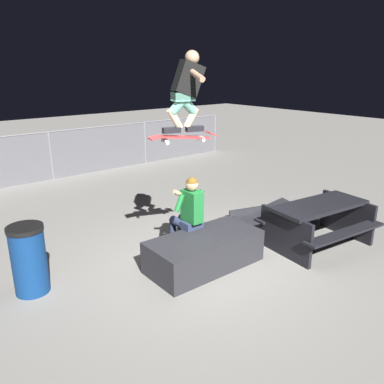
{
  "coord_description": "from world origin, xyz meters",
  "views": [
    {
      "loc": [
        -3.56,
        -4.14,
        2.93
      ],
      "look_at": [
        0.05,
        0.26,
        1.1
      ],
      "focal_mm": 36.37,
      "sensor_mm": 36.0,
      "label": 1
    }
  ],
  "objects_px": {
    "picnic_table_back": "(318,218)",
    "ledge_box_main": "(204,251)",
    "trash_bin": "(29,259)",
    "person_sitting_on_ledge": "(188,212)",
    "skater_airborne": "(187,88)",
    "skateboard": "(183,137)",
    "kicker_ramp": "(270,219)"
  },
  "relations": [
    {
      "from": "skateboard",
      "to": "trash_bin",
      "type": "height_order",
      "value": "skateboard"
    },
    {
      "from": "ledge_box_main",
      "to": "skateboard",
      "type": "bearing_deg",
      "value": 104.39
    },
    {
      "from": "ledge_box_main",
      "to": "kicker_ramp",
      "type": "height_order",
      "value": "ledge_box_main"
    },
    {
      "from": "person_sitting_on_ledge",
      "to": "skater_airborne",
      "type": "relative_size",
      "value": 1.19
    },
    {
      "from": "kicker_ramp",
      "to": "trash_bin",
      "type": "bearing_deg",
      "value": 174.8
    },
    {
      "from": "ledge_box_main",
      "to": "picnic_table_back",
      "type": "relative_size",
      "value": 0.95
    },
    {
      "from": "ledge_box_main",
      "to": "person_sitting_on_ledge",
      "type": "distance_m",
      "value": 0.69
    },
    {
      "from": "ledge_box_main",
      "to": "picnic_table_back",
      "type": "bearing_deg",
      "value": -18.01
    },
    {
      "from": "picnic_table_back",
      "to": "trash_bin",
      "type": "distance_m",
      "value": 4.57
    },
    {
      "from": "ledge_box_main",
      "to": "skateboard",
      "type": "height_order",
      "value": "skateboard"
    },
    {
      "from": "skateboard",
      "to": "skater_airborne",
      "type": "bearing_deg",
      "value": -15.6
    },
    {
      "from": "person_sitting_on_ledge",
      "to": "ledge_box_main",
      "type": "bearing_deg",
      "value": -97.22
    },
    {
      "from": "picnic_table_back",
      "to": "ledge_box_main",
      "type": "bearing_deg",
      "value": 161.99
    },
    {
      "from": "picnic_table_back",
      "to": "trash_bin",
      "type": "relative_size",
      "value": 1.93
    },
    {
      "from": "skater_airborne",
      "to": "kicker_ramp",
      "type": "bearing_deg",
      "value": 4.48
    },
    {
      "from": "picnic_table_back",
      "to": "trash_bin",
      "type": "height_order",
      "value": "trash_bin"
    },
    {
      "from": "ledge_box_main",
      "to": "picnic_table_back",
      "type": "xyz_separation_m",
      "value": [
        2.0,
        -0.65,
        0.25
      ]
    },
    {
      "from": "ledge_box_main",
      "to": "person_sitting_on_ledge",
      "type": "relative_size",
      "value": 1.32
    },
    {
      "from": "skateboard",
      "to": "skater_airborne",
      "type": "xyz_separation_m",
      "value": [
        0.05,
        -0.02,
        0.69
      ]
    },
    {
      "from": "skateboard",
      "to": "kicker_ramp",
      "type": "height_order",
      "value": "skateboard"
    },
    {
      "from": "ledge_box_main",
      "to": "picnic_table_back",
      "type": "height_order",
      "value": "picnic_table_back"
    },
    {
      "from": "ledge_box_main",
      "to": "kicker_ramp",
      "type": "relative_size",
      "value": 1.2
    },
    {
      "from": "person_sitting_on_ledge",
      "to": "skater_airborne",
      "type": "xyz_separation_m",
      "value": [
        -0.1,
        -0.11,
        1.91
      ]
    },
    {
      "from": "skater_airborne",
      "to": "kicker_ramp",
      "type": "height_order",
      "value": "skater_airborne"
    },
    {
      "from": "ledge_box_main",
      "to": "trash_bin",
      "type": "relative_size",
      "value": 1.83
    },
    {
      "from": "skateboard",
      "to": "picnic_table_back",
      "type": "relative_size",
      "value": 0.56
    },
    {
      "from": "ledge_box_main",
      "to": "trash_bin",
      "type": "distance_m",
      "value": 2.48
    },
    {
      "from": "person_sitting_on_ledge",
      "to": "trash_bin",
      "type": "distance_m",
      "value": 2.4
    },
    {
      "from": "skater_airborne",
      "to": "picnic_table_back",
      "type": "xyz_separation_m",
      "value": [
        2.04,
        -1.01,
        -2.15
      ]
    },
    {
      "from": "kicker_ramp",
      "to": "ledge_box_main",
      "type": "bearing_deg",
      "value": -166.22
    },
    {
      "from": "trash_bin",
      "to": "skateboard",
      "type": "bearing_deg",
      "value": -14.59
    },
    {
      "from": "skateboard",
      "to": "kicker_ramp",
      "type": "xyz_separation_m",
      "value": [
        2.3,
        0.16,
        -1.9
      ]
    }
  ]
}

